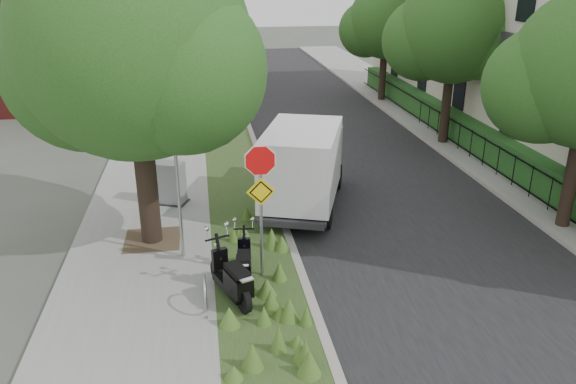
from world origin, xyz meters
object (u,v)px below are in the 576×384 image
Objects in this scene: scooter_near at (234,283)px; utility_cabinet at (170,184)px; sign_assembly at (261,185)px; scooter_far at (244,267)px; box_truck at (304,163)px.

scooter_near is 5.85m from utility_cabinet.
sign_assembly is at bearing 54.87° from scooter_near.
utility_cabinet is at bearing 104.91° from scooter_near.
scooter_far is 0.32× the size of box_truck.
box_truck reaches higher than scooter_far.
scooter_far is at bearing -116.63° from box_truck.
sign_assembly is 1.90m from scooter_far.
box_truck is (1.69, 3.98, -0.93)m from sign_assembly.
utility_cabinet is (-1.50, 5.65, 0.17)m from scooter_near.
sign_assembly is at bearing -113.03° from box_truck.
scooter_near reaches higher than scooter_far.
scooter_near is 1.10× the size of scooter_far.
scooter_far is 4.83m from box_truck.
utility_cabinet reaches higher than scooter_near.
scooter_near is at bearing -115.68° from box_truck.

